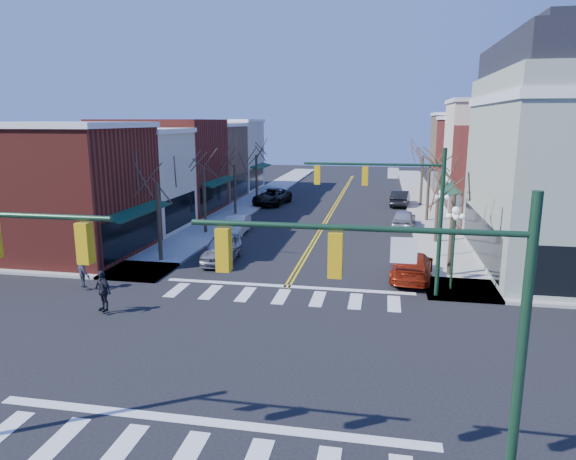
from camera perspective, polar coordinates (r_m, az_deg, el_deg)
The scene contains 32 objects.
ground at distance 19.63m, azimuth -4.42°, elevation -13.35°, with size 160.00×160.00×0.00m, color black.
sidewalk_left at distance 40.33m, azimuth -9.13°, elevation 0.00°, with size 3.50×70.00×0.15m, color #9E9B93.
sidewalk_right at distance 38.24m, azimuth 16.41°, elevation -1.01°, with size 3.50×70.00×0.15m, color #9E9B93.
bldg_left_brick_a at distance 35.49m, azimuth -24.26°, elevation 3.88°, with size 10.00×8.50×8.00m, color maroon.
bldg_left_stucco_a at distance 42.06m, azimuth -18.26°, elevation 5.12°, with size 10.00×7.00×7.50m, color beige.
bldg_left_brick_b at distance 49.13m, azimuth -13.82°, elevation 6.89°, with size 10.00×9.00×8.50m, color maroon.
bldg_left_tan at distance 56.75m, azimuth -10.38°, elevation 7.34°, with size 10.00×7.50×7.80m, color #86674A.
bldg_left_stucco_b at distance 64.02m, azimuth -7.90°, elevation 8.12°, with size 10.00×8.00×8.20m, color beige.
bldg_right_brick_a at distance 44.41m, azimuth 24.72°, elevation 5.28°, with size 10.00×8.50×8.00m, color maroon.
bldg_right_stucco at distance 51.85m, azimuth 22.79°, elevation 7.39°, with size 10.00×7.00×10.00m, color beige.
bldg_right_brick_b at distance 59.24m, azimuth 21.25°, elevation 7.25°, with size 10.00×8.00×8.50m, color maroon.
bldg_right_tan at distance 67.09m, azimuth 20.04°, elevation 8.03°, with size 10.00×8.00×9.00m, color #86674A.
traffic_mast_near_right at distance 10.42m, azimuth 14.76°, elevation -9.21°, with size 6.60×0.28×7.20m.
traffic_mast_far_right at distance 24.79m, azimuth 12.46°, elevation 3.20°, with size 6.60×0.28×7.20m.
lamppost_corner at distance 26.41m, azimuth 17.98°, elevation -0.43°, with size 0.36×0.36×4.33m.
lamppost_midblock at distance 32.75m, azimuth 16.59°, elevation 2.00°, with size 0.36×0.36×4.33m.
tree_left_a at distance 31.58m, azimuth -14.13°, elevation 0.70°, with size 0.24×0.24×4.76m, color #382B21.
tree_left_b at distance 38.85m, azimuth -9.25°, elevation 3.21°, with size 0.24×0.24×5.04m, color #382B21.
tree_left_c at distance 46.41m, azimuth -5.91°, elevation 4.43°, with size 0.24×0.24×4.55m, color #382B21.
tree_left_d at distance 54.05m, azimuth -3.52°, elevation 5.74°, with size 0.24×0.24×4.90m, color #382B21.
tree_right_a at distance 28.99m, azimuth 17.68°, elevation -0.65°, with size 0.24×0.24×4.62m, color #382B21.
tree_right_b at distance 36.75m, azimuth 16.25°, elevation 2.49°, with size 0.24×0.24×5.18m, color #382B21.
tree_right_c at distance 44.66m, azimuth 15.29°, elevation 3.94°, with size 0.24×0.24×4.83m, color #382B21.
tree_right_d at distance 52.57m, azimuth 14.62°, elevation 5.23°, with size 0.24×0.24×4.97m, color #382B21.
car_left_near at distance 31.35m, azimuth -7.38°, elevation -2.08°, with size 1.87×4.66×1.59m, color #A2A2A6.
car_left_mid at distance 38.84m, azimuth -5.77°, elevation 0.56°, with size 1.46×4.19×1.38m, color silver.
car_left_far at distance 52.25m, azimuth -1.79°, elevation 3.72°, with size 2.67×5.80×1.61m, color black.
car_right_near at distance 28.54m, azimuth 13.65°, elevation -3.87°, with size 2.08×5.11×1.48m, color #9C240E.
car_right_mid at distance 41.99m, azimuth 12.74°, elevation 1.25°, with size 1.73×4.29×1.46m, color #AFAFB4.
car_right_far at distance 52.64m, azimuth 12.35°, elevation 3.48°, with size 1.66×4.75×1.57m, color black.
pedestrian_dark_a at distance 24.17m, azimuth -19.90°, elevation -6.35°, with size 1.08×0.45×1.84m, color black.
pedestrian_dark_b at distance 27.86m, azimuth -21.79°, elevation -4.28°, with size 1.08×0.62×1.67m, color #212129.
Camera 1 is at (4.69, -17.10, 8.43)m, focal length 32.00 mm.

